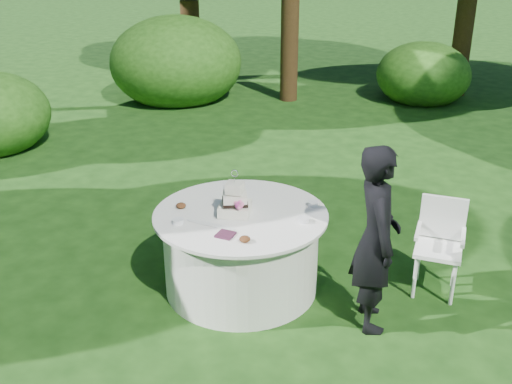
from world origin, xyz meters
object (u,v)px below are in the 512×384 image
napkins (225,235)px  cake (235,202)px  table (241,251)px  chair (440,238)px  guest (376,239)px

napkins → cake: size_ratio=0.34×
napkins → table: (-0.07, 0.44, -0.39)m
napkins → chair: chair is taller
napkins → chair: size_ratio=0.16×
guest → table: 1.29m
table → cake: size_ratio=3.77×
napkins → chair: bearing=36.7°
guest → table: guest is taller
cake → chair: cake is taller
table → chair: bearing=24.0°
napkins → cake: bearing=105.0°
table → napkins: bearing=-80.7°
guest → chair: guest is taller
napkins → guest: size_ratio=0.09×
cake → chair: size_ratio=0.47×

